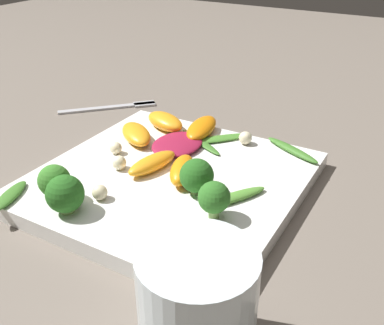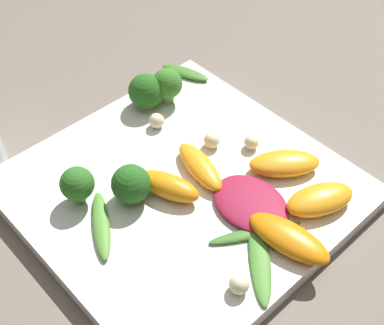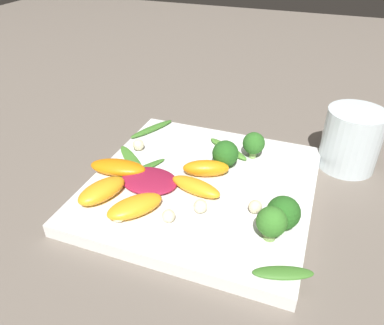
# 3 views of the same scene
# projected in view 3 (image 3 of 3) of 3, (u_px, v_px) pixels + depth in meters

# --- Properties ---
(ground_plane) EXTENTS (2.40, 2.40, 0.00)m
(ground_plane) POSITION_uv_depth(u_px,v_px,m) (202.00, 192.00, 0.51)
(ground_plane) COLOR #6B6056
(plate) EXTENTS (0.29, 0.29, 0.02)m
(plate) POSITION_uv_depth(u_px,v_px,m) (202.00, 187.00, 0.51)
(plate) COLOR white
(plate) RESTS_ON ground_plane
(drinking_glass) EXTENTS (0.08, 0.08, 0.09)m
(drinking_glass) POSITION_uv_depth(u_px,v_px,m) (351.00, 139.00, 0.54)
(drinking_glass) COLOR silver
(drinking_glass) RESTS_ON ground_plane
(radicchio_leaf_0) EXTENTS (0.06, 0.08, 0.01)m
(radicchio_leaf_0) POSITION_uv_depth(u_px,v_px,m) (149.00, 181.00, 0.50)
(radicchio_leaf_0) COLOR maroon
(radicchio_leaf_0) RESTS_ON plate
(orange_segment_0) EXTENTS (0.08, 0.07, 0.02)m
(orange_segment_0) POSITION_uv_depth(u_px,v_px,m) (135.00, 206.00, 0.45)
(orange_segment_0) COLOR orange
(orange_segment_0) RESTS_ON plate
(orange_segment_1) EXTENTS (0.05, 0.08, 0.02)m
(orange_segment_1) POSITION_uv_depth(u_px,v_px,m) (118.00, 167.00, 0.51)
(orange_segment_1) COLOR orange
(orange_segment_1) RESTS_ON plate
(orange_segment_2) EXTENTS (0.08, 0.06, 0.02)m
(orange_segment_2) POSITION_uv_depth(u_px,v_px,m) (102.00, 191.00, 0.47)
(orange_segment_2) COLOR orange
(orange_segment_2) RESTS_ON plate
(orange_segment_3) EXTENTS (0.04, 0.07, 0.02)m
(orange_segment_3) POSITION_uv_depth(u_px,v_px,m) (195.00, 186.00, 0.48)
(orange_segment_3) COLOR orange
(orange_segment_3) RESTS_ON plate
(orange_segment_4) EXTENTS (0.05, 0.07, 0.02)m
(orange_segment_4) POSITION_uv_depth(u_px,v_px,m) (203.00, 168.00, 0.51)
(orange_segment_4) COLOR orange
(orange_segment_4) RESTS_ON plate
(broccoli_floret_0) EXTENTS (0.04, 0.04, 0.04)m
(broccoli_floret_0) POSITION_uv_depth(u_px,v_px,m) (225.00, 154.00, 0.52)
(broccoli_floret_0) COLOR #7A9E51
(broccoli_floret_0) RESTS_ON plate
(broccoli_floret_1) EXTENTS (0.03, 0.03, 0.04)m
(broccoli_floret_1) POSITION_uv_depth(u_px,v_px,m) (272.00, 222.00, 0.40)
(broccoli_floret_1) COLOR #7A9E51
(broccoli_floret_1) RESTS_ON plate
(broccoli_floret_2) EXTENTS (0.03, 0.03, 0.04)m
(broccoli_floret_2) POSITION_uv_depth(u_px,v_px,m) (254.00, 144.00, 0.54)
(broccoli_floret_2) COLOR #84AD5B
(broccoli_floret_2) RESTS_ON plate
(broccoli_floret_3) EXTENTS (0.04, 0.04, 0.04)m
(broccoli_floret_3) POSITION_uv_depth(u_px,v_px,m) (283.00, 213.00, 0.42)
(broccoli_floret_3) COLOR #84AD5B
(broccoli_floret_3) RESTS_ON plate
(arugula_sprig_0) EXTENTS (0.04, 0.06, 0.01)m
(arugula_sprig_0) POSITION_uv_depth(u_px,v_px,m) (283.00, 273.00, 0.37)
(arugula_sprig_0) COLOR #3D7528
(arugula_sprig_0) RESTS_ON plate
(arugula_sprig_1) EXTENTS (0.08, 0.05, 0.01)m
(arugula_sprig_1) POSITION_uv_depth(u_px,v_px,m) (152.00, 129.00, 0.62)
(arugula_sprig_1) COLOR #3D7528
(arugula_sprig_1) RESTS_ON plate
(arugula_sprig_2) EXTENTS (0.05, 0.07, 0.01)m
(arugula_sprig_2) POSITION_uv_depth(u_px,v_px,m) (228.00, 149.00, 0.57)
(arugula_sprig_2) COLOR #518E33
(arugula_sprig_2) RESTS_ON plate
(arugula_sprig_3) EXTENTS (0.08, 0.08, 0.01)m
(arugula_sprig_3) POSITION_uv_depth(u_px,v_px,m) (133.00, 161.00, 0.54)
(arugula_sprig_3) COLOR #47842D
(arugula_sprig_3) RESTS_ON plate
(arugula_sprig_4) EXTENTS (0.08, 0.05, 0.00)m
(arugula_sprig_4) POSITION_uv_depth(u_px,v_px,m) (140.00, 170.00, 0.52)
(arugula_sprig_4) COLOR #3D7528
(arugula_sprig_4) RESTS_ON plate
(macadamia_nut_0) EXTENTS (0.02, 0.02, 0.02)m
(macadamia_nut_0) POSITION_uv_depth(u_px,v_px,m) (255.00, 207.00, 0.45)
(macadamia_nut_0) COLOR beige
(macadamia_nut_0) RESTS_ON plate
(macadamia_nut_1) EXTENTS (0.02, 0.02, 0.02)m
(macadamia_nut_1) POSITION_uv_depth(u_px,v_px,m) (200.00, 206.00, 0.45)
(macadamia_nut_1) COLOR beige
(macadamia_nut_1) RESTS_ON plate
(macadamia_nut_2) EXTENTS (0.02, 0.02, 0.02)m
(macadamia_nut_2) POSITION_uv_depth(u_px,v_px,m) (118.00, 216.00, 0.43)
(macadamia_nut_2) COLOR beige
(macadamia_nut_2) RESTS_ON plate
(macadamia_nut_3) EXTENTS (0.02, 0.02, 0.02)m
(macadamia_nut_3) POSITION_uv_depth(u_px,v_px,m) (169.00, 216.00, 0.43)
(macadamia_nut_3) COLOR beige
(macadamia_nut_3) RESTS_ON plate
(macadamia_nut_4) EXTENTS (0.02, 0.02, 0.02)m
(macadamia_nut_4) POSITION_uv_depth(u_px,v_px,m) (138.00, 145.00, 0.57)
(macadamia_nut_4) COLOR beige
(macadamia_nut_4) RESTS_ON plate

